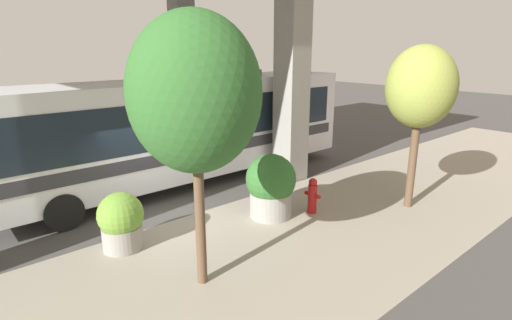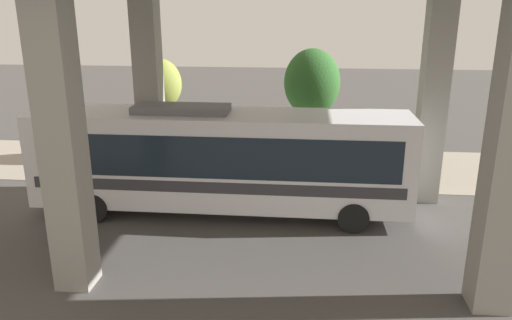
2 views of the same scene
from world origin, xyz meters
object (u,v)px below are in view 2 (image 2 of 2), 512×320
at_px(planter_middle, 326,169).
at_px(street_tree_near, 161,85).
at_px(bus, 220,157).
at_px(planter_front, 233,155).
at_px(fire_hydrant, 211,158).
at_px(street_tree_far, 312,83).

relative_size(planter_middle, street_tree_near, 0.30).
distance_m(bus, planter_front, 4.20).
xyz_separation_m(bus, fire_hydrant, (-4.65, -1.21, -1.53)).
distance_m(bus, street_tree_far, 6.58).
distance_m(bus, street_tree_near, 7.39).
distance_m(fire_hydrant, street_tree_near, 4.21).
distance_m(fire_hydrant, planter_front, 1.27).
bearing_deg(street_tree_near, bus, 31.15).
height_order(planter_front, street_tree_far, street_tree_far).
bearing_deg(planter_middle, planter_front, -103.16).
xyz_separation_m(fire_hydrant, street_tree_near, (-1.56, -2.54, 2.98)).
height_order(fire_hydrant, planter_front, planter_front).
distance_m(fire_hydrant, planter_middle, 5.19).
relative_size(bus, fire_hydrant, 12.07).
distance_m(bus, planter_middle, 5.06).
distance_m(fire_hydrant, street_tree_far, 5.49).
xyz_separation_m(planter_front, planter_middle, (0.91, 3.91, -0.21)).
bearing_deg(fire_hydrant, street_tree_far, 101.48).
bearing_deg(street_tree_near, planter_middle, 67.63).
height_order(bus, street_tree_near, street_tree_near).
relative_size(planter_front, street_tree_near, 0.39).
height_order(street_tree_near, street_tree_far, street_tree_far).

